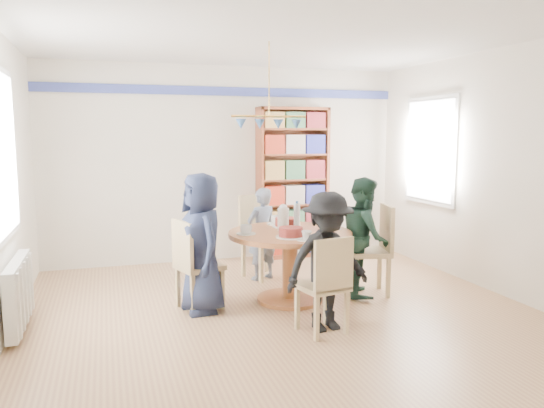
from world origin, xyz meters
name	(u,v)px	position (x,y,z in m)	size (l,w,h in m)	color
ground	(284,314)	(0.00, 0.00, 0.00)	(5.00, 5.00, 0.00)	tan
room_shell	(236,145)	(-0.26, 0.87, 1.65)	(5.00, 5.00, 5.00)	white
radiator	(19,293)	(-2.42, 0.30, 0.35)	(0.12, 1.00, 0.60)	silver
dining_table	(290,250)	(0.20, 0.39, 0.56)	(1.30, 1.30, 0.75)	#985632
chair_left	(192,261)	(-0.83, 0.41, 0.51)	(0.51, 0.51, 0.92)	tan
chair_right	(376,245)	(1.19, 0.35, 0.55)	(0.53, 0.53, 1.00)	tan
chair_far	(260,232)	(0.17, 1.45, 0.56)	(0.58, 0.58, 1.02)	tan
chair_near	(327,281)	(0.18, -0.61, 0.49)	(0.46, 0.46, 0.89)	tan
person_left	(202,243)	(-0.75, 0.35, 0.70)	(0.68, 0.44, 1.39)	#171D34
person_right	(364,236)	(1.05, 0.36, 0.65)	(0.63, 0.49, 1.31)	#172F25
person_far	(262,234)	(0.15, 1.29, 0.56)	(0.41, 0.27, 1.13)	gray
person_near	(327,262)	(0.24, -0.50, 0.63)	(0.82, 0.47, 1.26)	black
bookshelf	(293,184)	(0.92, 2.34, 1.05)	(1.02, 0.31, 2.14)	brown
tableware	(287,225)	(0.17, 0.42, 0.82)	(1.16, 1.16, 0.30)	white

